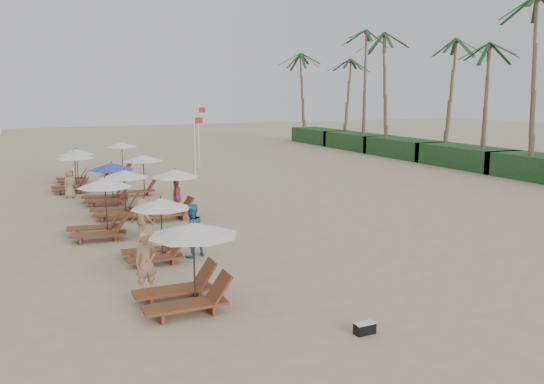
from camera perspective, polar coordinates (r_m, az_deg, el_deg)
name	(u,v)px	position (r m, az deg, el deg)	size (l,w,h in m)	color
ground	(294,246)	(21.00, 2.27, -5.52)	(160.00, 160.00, 0.00)	tan
shrub_hedge	(465,157)	(45.31, 19.09, 3.41)	(3.20, 53.00, 1.60)	#193D1C
palm_row	(463,35)	(45.84, 18.88, 14.92)	(7.00, 52.00, 12.30)	brown
lounger_station_0	(184,267)	(15.11, -8.93, -7.59)	(2.82, 2.42, 2.29)	brown
lounger_station_1	(155,230)	(19.38, -11.79, -3.82)	(2.42, 2.07, 2.14)	brown
lounger_station_2	(99,211)	(23.03, -17.21, -1.88)	(2.68, 2.26, 2.34)	brown
lounger_station_3	(119,196)	(26.44, -15.36, -0.39)	(2.75, 2.61, 2.17)	brown
lounger_station_4	(107,185)	(29.91, -16.48, 0.74)	(2.80, 2.48, 2.10)	brown
lounger_station_5	(71,173)	(34.02, -19.76, 1.87)	(2.52, 2.17, 2.28)	brown
lounger_station_6	(74,165)	(37.46, -19.52, 2.58)	(2.48, 2.20, 2.14)	brown
inland_station_0	(171,191)	(25.51, -10.27, 0.06)	(2.86, 2.24, 2.22)	brown
inland_station_1	(141,170)	(31.91, -13.23, 2.18)	(2.65, 2.24, 2.22)	brown
inland_station_2	(119,155)	(40.45, -15.31, 3.61)	(2.81, 2.24, 2.22)	brown
beachgoer_near	(146,263)	(16.39, -12.71, -7.04)	(0.65, 0.43, 1.79)	tan
beachgoer_mid_a	(192,231)	(19.60, -8.19, -3.91)	(0.92, 0.72, 1.89)	teal
beachgoer_mid_b	(142,218)	(22.73, -13.14, -2.59)	(0.99, 0.57, 1.53)	#9B7B4F
beachgoer_far_a	(177,198)	(26.32, -9.67, -0.56)	(0.99, 0.41, 1.69)	#CE526E
beachgoer_far_b	(70,183)	(32.14, -19.89, 0.83)	(0.79, 0.51, 1.62)	#A7805A
duffel_bag	(365,328)	(13.85, 9.42, -13.52)	(0.51, 0.26, 0.28)	black
flag_pole_near	(195,144)	(36.22, -7.82, 4.84)	(0.60, 0.08, 4.29)	silver
flag_pole_far	(199,134)	(42.09, -7.43, 5.92)	(0.60, 0.08, 4.77)	silver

